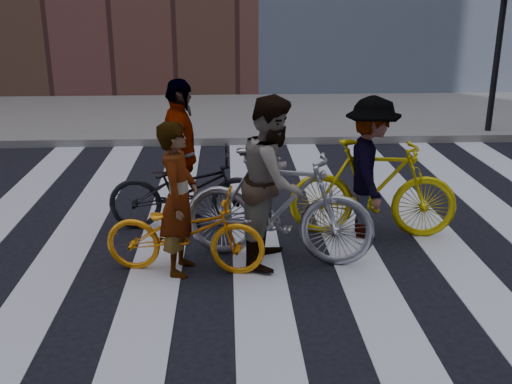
{
  "coord_description": "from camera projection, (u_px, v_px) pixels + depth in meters",
  "views": [
    {
      "loc": [
        -0.86,
        -6.2,
        2.86
      ],
      "look_at": [
        -0.55,
        0.3,
        0.65
      ],
      "focal_mm": 42.0,
      "sensor_mm": 36.0,
      "label": 1
    }
  ],
  "objects": [
    {
      "name": "ground",
      "position": [
        305.0,
        253.0,
        6.83
      ],
      "size": [
        100.0,
        100.0,
        0.0
      ],
      "primitive_type": "plane",
      "color": "black",
      "rests_on": "ground"
    },
    {
      "name": "sidewalk_far",
      "position": [
        264.0,
        116.0,
        13.89
      ],
      "size": [
        100.0,
        5.0,
        0.15
      ],
      "primitive_type": "cube",
      "color": "gray",
      "rests_on": "ground"
    },
    {
      "name": "zebra_crosswalk",
      "position": [
        305.0,
        253.0,
        6.82
      ],
      "size": [
        8.25,
        10.0,
        0.01
      ],
      "color": "silver",
      "rests_on": "ground"
    },
    {
      "name": "traffic_signal",
      "position": [
        503.0,
        21.0,
        11.33
      ],
      "size": [
        0.22,
        0.42,
        3.33
      ],
      "color": "black",
      "rests_on": "ground"
    },
    {
      "name": "bike_yellow_left",
      "position": [
        185.0,
        232.0,
        6.26
      ],
      "size": [
        1.76,
        0.84,
        0.89
      ],
      "primitive_type": "imported",
      "rotation": [
        0.0,
        0.0,
        1.42
      ],
      "color": "orange",
      "rests_on": "ground"
    },
    {
      "name": "bike_silver_mid",
      "position": [
        278.0,
        206.0,
        6.47
      ],
      "size": [
        2.18,
        1.15,
        1.26
      ],
      "primitive_type": "imported",
      "rotation": [
        0.0,
        0.0,
        1.29
      ],
      "color": "#9B9BA4",
      "rests_on": "ground"
    },
    {
      "name": "bike_yellow_right",
      "position": [
        373.0,
        189.0,
        7.13
      ],
      "size": [
        2.05,
        0.83,
        1.2
      ],
      "primitive_type": "imported",
      "rotation": [
        0.0,
        0.0,
        1.44
      ],
      "color": "#D3BB0B",
      "rests_on": "ground"
    },
    {
      "name": "bike_dark_rear",
      "position": [
        186.0,
        189.0,
        7.43
      ],
      "size": [
        1.92,
        0.7,
        1.0
      ],
      "primitive_type": "imported",
      "rotation": [
        0.0,
        0.0,
        1.59
      ],
      "color": "black",
      "rests_on": "ground"
    },
    {
      "name": "rider_left",
      "position": [
        179.0,
        199.0,
        6.14
      ],
      "size": [
        0.47,
        0.64,
        1.63
      ],
      "primitive_type": "imported",
      "rotation": [
        0.0,
        0.0,
        1.42
      ],
      "color": "slate",
      "rests_on": "ground"
    },
    {
      "name": "rider_mid",
      "position": [
        273.0,
        181.0,
        6.37
      ],
      "size": [
        0.92,
        1.05,
        1.84
      ],
      "primitive_type": "imported",
      "rotation": [
        0.0,
        0.0,
        1.29
      ],
      "color": "slate",
      "rests_on": "ground"
    },
    {
      "name": "rider_right",
      "position": [
        370.0,
        169.0,
        7.05
      ],
      "size": [
        0.78,
        1.18,
        1.71
      ],
      "primitive_type": "imported",
      "rotation": [
        0.0,
        0.0,
        1.44
      ],
      "color": "slate",
      "rests_on": "ground"
    },
    {
      "name": "rider_rear",
      "position": [
        181.0,
        156.0,
        7.29
      ],
      "size": [
        0.47,
        1.1,
        1.87
      ],
      "primitive_type": "imported",
      "rotation": [
        0.0,
        0.0,
        1.59
      ],
      "color": "slate",
      "rests_on": "ground"
    }
  ]
}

